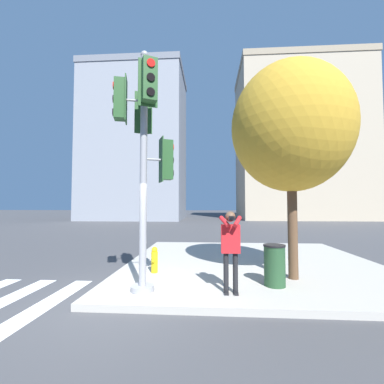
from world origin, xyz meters
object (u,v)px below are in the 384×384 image
(traffic_signal_pole, at_px, (144,139))
(street_tree, at_px, (291,128))
(trash_bin, at_px, (275,265))
(fire_hydrant, at_px, (154,260))
(person_photographer, at_px, (231,243))

(traffic_signal_pole, relative_size, street_tree, 0.96)
(trash_bin, bearing_deg, street_tree, 44.90)
(street_tree, distance_m, fire_hydrant, 5.10)
(street_tree, bearing_deg, fire_hydrant, 174.84)
(traffic_signal_pole, distance_m, fire_hydrant, 3.35)
(fire_hydrant, height_order, trash_bin, trash_bin)
(fire_hydrant, xyz_separation_m, trash_bin, (3.04, -0.95, 0.12))
(person_photographer, bearing_deg, traffic_signal_pole, 179.35)
(traffic_signal_pole, xyz_separation_m, trash_bin, (2.97, 0.54, -2.88))
(person_photographer, distance_m, fire_hydrant, 2.58)
(traffic_signal_pole, relative_size, trash_bin, 5.68)
(traffic_signal_pole, distance_m, trash_bin, 4.17)
(traffic_signal_pole, height_order, fire_hydrant, traffic_signal_pole)
(person_photographer, xyz_separation_m, trash_bin, (1.06, 0.56, -0.57))
(trash_bin, bearing_deg, person_photographer, -152.22)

